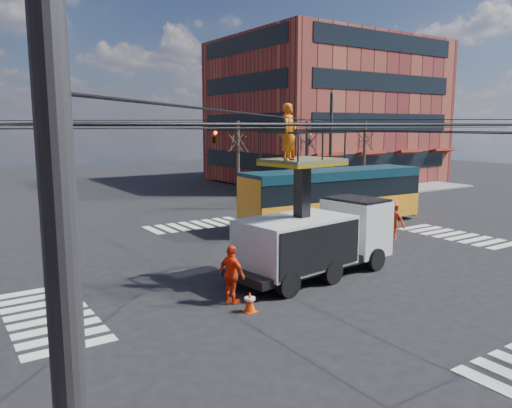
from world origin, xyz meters
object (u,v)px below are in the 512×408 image
Objects in this scene: traffic_cone at (250,302)px; worker_ground at (232,274)px; utility_truck at (316,222)px; city_bus at (333,195)px; flagger at (393,220)px.

worker_ground is at bearing 93.74° from traffic_cone.
utility_truck is 11.07× the size of traffic_cone.
worker_ground is (-11.46, -7.86, -0.76)m from city_bus.
flagger reaches higher than worker_ground.
utility_truck is at bearing -91.15° from worker_ground.
traffic_cone is 0.34× the size of worker_ground.
city_bus is at bearing -68.86° from worker_ground.
traffic_cone is at bearing 170.43° from worker_ground.
utility_truck is at bearing -89.30° from flagger.
utility_truck reaches higher than worker_ground.
worker_ground is 0.93× the size of flagger.
city_bus is at bearing 37.75° from traffic_cone.
flagger is at bearing 11.39° from utility_truck.
traffic_cone is 11.97m from flagger.
city_bus is 5.93× the size of worker_ground.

